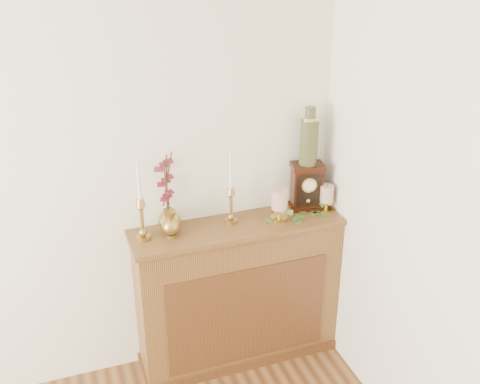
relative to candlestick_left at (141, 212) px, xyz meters
name	(u,v)px	position (x,y,z in m)	size (l,w,h in m)	color
console_shelf	(239,296)	(0.54, -0.01, -0.65)	(1.24, 0.34, 0.93)	brown
candlestick_left	(141,212)	(0.00, 0.00, 0.00)	(0.08, 0.08, 0.49)	#A98943
candlestick_center	(231,199)	(0.51, 0.02, -0.02)	(0.07, 0.07, 0.44)	#A98943
bud_vase	(170,225)	(0.14, -0.03, -0.08)	(0.10, 0.10, 0.16)	#A98943
ginger_jar	(166,193)	(0.16, 0.09, 0.05)	(0.20, 0.21, 0.48)	#A98943
pillar_candle_left	(280,203)	(0.77, -0.04, -0.06)	(0.10, 0.10, 0.20)	gold
pillar_candle_right	(327,197)	(1.08, -0.03, -0.07)	(0.09, 0.09, 0.17)	gold
ivy_garland	(294,215)	(0.87, -0.04, -0.15)	(0.35, 0.16, 0.07)	#386B29
mantel_clock	(306,187)	(0.98, 0.05, -0.02)	(0.21, 0.17, 0.28)	black
ceramic_vase	(309,139)	(0.99, 0.05, 0.27)	(0.11, 0.11, 0.34)	#172F25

